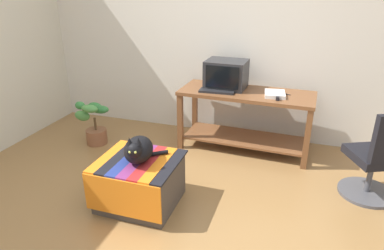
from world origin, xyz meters
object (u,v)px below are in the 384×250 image
object	(u,v)px
office_chair	(378,161)
stapler	(278,98)
desk	(245,110)
ottoman_with_blanket	(139,182)
tv_monitor	(226,75)
potted_plant	(94,123)
keyboard	(217,91)
cat	(138,150)
book	(275,94)

from	to	relation	value
office_chair	stapler	world-z (taller)	office_chair
desk	ottoman_with_blanket	world-z (taller)	desk
tv_monitor	stapler	xyz separation A→B (m)	(0.63, -0.25, -0.14)
desk	office_chair	world-z (taller)	office_chair
stapler	potted_plant	bearing A→B (deg)	-174.30
keyboard	cat	world-z (taller)	keyboard
ottoman_with_blanket	potted_plant	distance (m)	1.45
cat	stapler	bearing A→B (deg)	37.68
keyboard	cat	bearing A→B (deg)	-108.00
keyboard	cat	distance (m)	1.36
tv_monitor	keyboard	distance (m)	0.26
book	stapler	distance (m)	0.12
ottoman_with_blanket	stapler	distance (m)	1.71
book	cat	xyz separation A→B (m)	(-1.00, -1.37, -0.18)
office_chair	tv_monitor	bearing A→B (deg)	-50.25
ottoman_with_blanket	office_chair	bearing A→B (deg)	20.47
keyboard	tv_monitor	bearing A→B (deg)	72.09
desk	stapler	distance (m)	0.47
potted_plant	office_chair	distance (m)	3.12
ottoman_with_blanket	tv_monitor	bearing A→B (deg)	73.94
ottoman_with_blanket	office_chair	world-z (taller)	office_chair
book	stapler	xyz separation A→B (m)	(0.04, -0.11, -0.00)
book	cat	size ratio (longest dim) A/B	0.62
tv_monitor	cat	xyz separation A→B (m)	(-0.41, -1.51, -0.32)
ottoman_with_blanket	stapler	xyz separation A→B (m)	(1.06, 1.24, 0.52)
stapler	desk	bearing A→B (deg)	153.27
desk	potted_plant	bearing A→B (deg)	-163.90
cat	stapler	size ratio (longest dim) A/B	3.74
potted_plant	cat	bearing A→B (deg)	-41.69
keyboard	cat	size ratio (longest dim) A/B	0.97
book	desk	bearing A→B (deg)	162.08
book	cat	world-z (taller)	book
office_chair	stapler	bearing A→B (deg)	-52.03
keyboard	ottoman_with_blanket	xyz separation A→B (m)	(-0.37, -1.29, -0.51)
office_chair	stapler	size ratio (longest dim) A/B	8.09
potted_plant	stapler	size ratio (longest dim) A/B	5.08
office_chair	potted_plant	bearing A→B (deg)	-29.26
tv_monitor	book	distance (m)	0.62
keyboard	office_chair	distance (m)	1.77
tv_monitor	desk	bearing A→B (deg)	-15.40
keyboard	potted_plant	xyz separation A→B (m)	(-1.46, -0.32, -0.46)
desk	cat	distance (m)	1.58
tv_monitor	office_chair	xyz separation A→B (m)	(1.59, -0.74, -0.49)
book	office_chair	distance (m)	1.22
book	office_chair	size ratio (longest dim) A/B	0.29
ottoman_with_blanket	office_chair	distance (m)	2.17
stapler	tv_monitor	bearing A→B (deg)	156.41
tv_monitor	office_chair	size ratio (longest dim) A/B	0.54
cat	office_chair	xyz separation A→B (m)	(2.00, 0.77, -0.17)
keyboard	stapler	distance (m)	0.69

